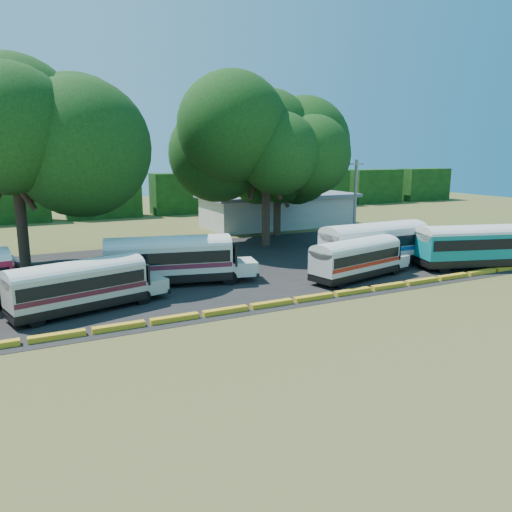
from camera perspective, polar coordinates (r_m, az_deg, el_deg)
name	(u,v)px	position (r m, az deg, el deg)	size (l,w,h in m)	color
ground	(257,315)	(28.49, 0.06, -6.72)	(160.00, 160.00, 0.00)	#45551C
asphalt_strip	(200,269)	(39.51, -6.44, -1.51)	(64.00, 24.00, 0.02)	black
curb	(249,307)	(29.30, -0.82, -5.88)	(53.70, 0.45, 0.30)	gold
terminal_building	(278,210)	(62.36, 2.53, 5.31)	(19.00, 9.00, 4.00)	beige
treeline_backdrop	(103,196)	(73.42, -17.06, 6.54)	(130.00, 4.00, 6.00)	black
bus_cream_west	(81,283)	(30.17, -19.40, -2.96)	(9.49, 4.47, 3.03)	black
bus_cream_east	(172,257)	(34.86, -9.59, -0.15)	(10.73, 4.77, 3.43)	black
bus_white_red	(357,257)	(36.55, 11.50, -0.08)	(9.30, 4.14, 2.97)	black
bus_white_blue	(376,242)	(40.70, 13.59, 1.54)	(11.04, 3.02, 3.61)	black
bus_teal	(476,244)	(42.87, 23.86, 1.29)	(10.84, 5.46, 3.47)	black
tree_west	(12,125)	(41.20, -26.09, 13.26)	(13.80, 13.80, 16.02)	#39291C
tree_center	(266,139)	(48.75, 1.17, 13.25)	(12.75, 12.75, 15.00)	#39291C
tree_east	(277,167)	(54.67, 2.47, 10.12)	(8.00, 8.00, 10.46)	#39291C
utility_pole	(355,203)	(49.19, 11.26, 6.01)	(1.60, 0.30, 8.36)	gray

